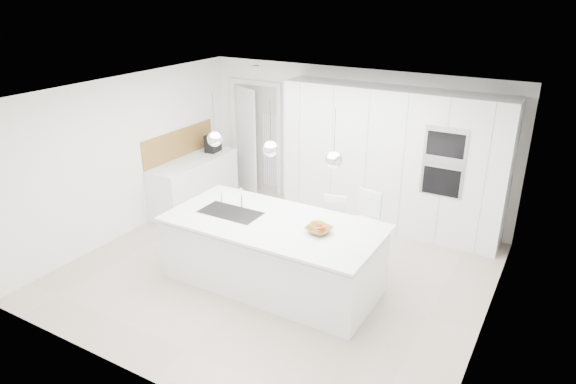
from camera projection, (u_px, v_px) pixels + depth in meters
The scene contains 26 objects.
floor at pixel (277, 271), 7.24m from camera, with size 5.50×5.50×0.00m, color #C3AF9B.
wall_back at pixel (352, 142), 8.78m from camera, with size 5.50×5.50×0.00m, color white.
wall_left at pixel (127, 156), 8.04m from camera, with size 5.00×5.00×0.00m, color white.
ceiling at pixel (276, 95), 6.30m from camera, with size 5.50×5.50×0.00m, color white.
tall_cabinets at pixel (391, 160), 8.20m from camera, with size 3.60×0.60×2.30m, color white.
oven_stack at pixel (444, 162), 7.46m from camera, with size 0.62×0.04×1.05m, color #A5A5A8, non-canonical shape.
doorway_frame at pixel (256, 139), 9.74m from camera, with size 1.11×0.08×2.13m, color white, non-canonical shape.
hallway_door at pixel (244, 139), 9.82m from camera, with size 0.82×0.04×2.00m, color white.
radiator at pixel (270, 151), 9.65m from camera, with size 0.32×0.04×1.40m, color white, non-canonical shape.
left_base_cabinets at pixel (195, 184), 9.18m from camera, with size 0.60×1.80×0.86m, color white.
left_worktop at pixel (193, 161), 9.01m from camera, with size 0.62×1.82×0.04m, color white.
oak_backsplash at pixel (179, 144), 9.04m from camera, with size 0.02×1.80×0.50m, color olive.
island_base at pixel (272, 255), 6.79m from camera, with size 2.80×1.20×0.86m, color white.
island_worktop at pixel (274, 223), 6.66m from camera, with size 2.84×1.40×0.04m, color white.
island_sink at pixel (231, 218), 6.95m from camera, with size 0.84×0.44×0.18m, color #3F3F42, non-canonical shape.
island_tap at pixel (242, 198), 7.00m from camera, with size 0.02×0.02×0.30m, color white.
pendant_left at pixel (215, 139), 6.63m from camera, with size 0.20×0.20×0.20m, color white.
pendant_mid at pixel (270, 149), 6.24m from camera, with size 0.20×0.20×0.20m, color white.
pendant_right at pixel (334, 160), 5.84m from camera, with size 0.20×0.20×0.20m, color white.
fruit_bowl at pixel (319, 230), 6.34m from camera, with size 0.31×0.31×0.08m, color olive.
espresso_machine at pixel (213, 143), 9.38m from camera, with size 0.19×0.30×0.32m, color black.
bar_stool_left at pixel (331, 234), 7.17m from camera, with size 0.34×0.48×1.04m, color white, non-canonical shape.
bar_stool_right at pixel (364, 232), 7.11m from camera, with size 0.37×0.52×1.13m, color white, non-canonical shape.
apple_a at pixel (319, 227), 6.35m from camera, with size 0.08×0.08×0.08m, color red.
apple_b at pixel (323, 228), 6.32m from camera, with size 0.07×0.07×0.07m, color red.
banana_bunch at pixel (318, 224), 6.31m from camera, with size 0.22×0.22×0.03m, color gold.
Camera 1 is at (3.27, -5.37, 3.76)m, focal length 32.00 mm.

